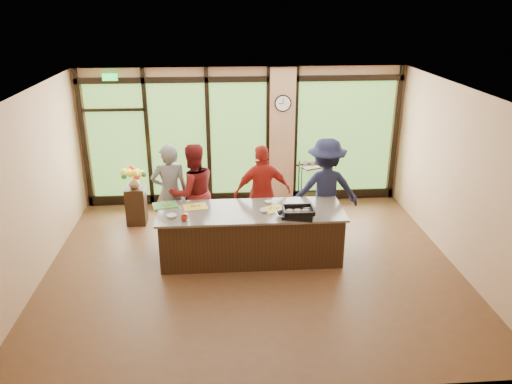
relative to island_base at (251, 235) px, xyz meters
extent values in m
plane|color=#51321C|center=(0.00, -0.30, -0.44)|extent=(7.00, 7.00, 0.00)
plane|color=silver|center=(0.00, -0.30, 2.56)|extent=(7.00, 7.00, 0.00)
plane|color=tan|center=(0.00, 2.70, 1.06)|extent=(7.00, 0.00, 7.00)
plane|color=tan|center=(-3.50, -0.30, 1.06)|extent=(0.00, 6.00, 6.00)
plane|color=tan|center=(3.50, -0.30, 1.06)|extent=(0.00, 6.00, 6.00)
cube|color=tan|center=(0.85, 2.64, 1.06)|extent=(0.55, 0.12, 3.00)
cube|color=black|center=(0.00, 2.65, 2.31)|extent=(6.90, 0.08, 0.12)
cube|color=black|center=(0.00, 2.65, -0.32)|extent=(6.90, 0.08, 0.20)
cube|color=#19D83F|center=(-2.70, 2.60, 2.39)|extent=(0.30, 0.04, 0.14)
cube|color=#2F6824|center=(-2.70, 2.67, 1.01)|extent=(1.20, 0.02, 2.50)
cube|color=#2F6824|center=(-1.40, 2.67, 1.01)|extent=(1.20, 0.02, 2.50)
cube|color=#2F6824|center=(-0.10, 2.67, 1.01)|extent=(1.20, 0.02, 2.50)
cube|color=#2F6824|center=(2.25, 2.67, 1.01)|extent=(2.10, 0.02, 2.50)
cube|color=black|center=(-3.40, 2.65, 1.06)|extent=(0.08, 0.08, 3.00)
cube|color=black|center=(-2.05, 2.65, 1.06)|extent=(0.08, 0.08, 3.00)
cube|color=black|center=(-0.75, 2.65, 1.06)|extent=(0.08, 0.08, 3.00)
cube|color=black|center=(0.55, 2.65, 1.06)|extent=(0.08, 0.08, 3.00)
cube|color=black|center=(1.15, 2.65, 1.06)|extent=(0.08, 0.08, 3.00)
cube|color=black|center=(3.40, 2.65, 1.06)|extent=(0.08, 0.08, 3.00)
cube|color=black|center=(0.00, 0.00, 0.00)|extent=(3.10, 1.00, 0.88)
cube|color=#6E655A|center=(0.00, 0.00, 0.46)|extent=(3.20, 1.10, 0.04)
cylinder|color=black|center=(0.85, 2.57, 1.81)|extent=(0.36, 0.04, 0.36)
cylinder|color=white|center=(0.85, 2.55, 1.81)|extent=(0.31, 0.01, 0.31)
cube|color=black|center=(0.85, 2.55, 1.86)|extent=(0.01, 0.00, 0.11)
cube|color=black|center=(0.80, 2.55, 1.81)|extent=(0.09, 0.00, 0.01)
imported|color=slate|center=(-1.45, 0.85, 0.51)|extent=(0.73, 0.52, 1.89)
imported|color=maroon|center=(-1.03, 0.85, 0.50)|extent=(1.12, 1.01, 1.88)
imported|color=maroon|center=(0.27, 0.81, 0.48)|extent=(1.13, 0.59, 1.84)
imported|color=#171A33|center=(1.45, 0.74, 0.54)|extent=(1.28, 0.76, 1.96)
cube|color=black|center=(0.77, -0.33, 0.52)|extent=(0.59, 0.51, 0.09)
imported|color=silver|center=(0.56, -0.32, 0.52)|extent=(0.36, 0.36, 0.08)
cube|color=#3E9034|center=(-1.50, 0.32, 0.49)|extent=(0.48, 0.40, 0.01)
cube|color=gold|center=(-0.97, 0.21, 0.49)|extent=(0.46, 0.38, 0.01)
cube|color=gold|center=(0.40, 0.01, 0.49)|extent=(0.47, 0.43, 0.01)
imported|color=white|center=(-1.34, -0.21, 0.51)|extent=(0.18, 0.18, 0.05)
imported|color=white|center=(0.22, -0.09, 0.50)|extent=(0.16, 0.16, 0.05)
imported|color=white|center=(0.34, 0.31, 0.50)|extent=(0.17, 0.17, 0.03)
imported|color=#AB2811|center=(-1.12, -0.35, 0.53)|extent=(0.15, 0.15, 0.09)
cube|color=black|center=(-2.24, 1.64, -0.05)|extent=(0.39, 0.39, 0.77)
imported|color=olive|center=(-2.24, 1.64, 0.45)|extent=(0.30, 0.30, 0.24)
cube|color=black|center=(1.59, 2.45, -0.25)|extent=(0.84, 0.68, 0.03)
cube|color=black|center=(1.59, 2.45, 0.45)|extent=(0.84, 0.68, 0.03)
cylinder|color=black|center=(1.25, 2.26, 0.03)|extent=(0.03, 0.03, 0.94)
cylinder|color=black|center=(1.92, 2.26, 0.03)|extent=(0.03, 0.03, 0.94)
cylinder|color=black|center=(1.25, 2.64, 0.03)|extent=(0.03, 0.03, 0.94)
cylinder|color=black|center=(1.92, 2.64, 0.03)|extent=(0.03, 0.03, 0.94)
imported|color=silver|center=(1.36, 2.45, 0.51)|extent=(0.14, 0.14, 0.10)
imported|color=silver|center=(1.52, 2.45, 0.51)|extent=(0.14, 0.14, 0.10)
imported|color=silver|center=(1.67, 2.45, 0.51)|extent=(0.14, 0.14, 0.10)
imported|color=silver|center=(1.82, 2.45, 0.51)|extent=(0.14, 0.14, 0.10)
camera|label=1|loc=(-0.50, -7.87, 3.90)|focal=35.00mm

